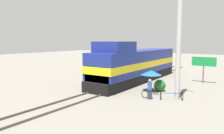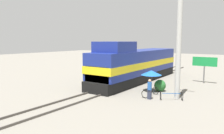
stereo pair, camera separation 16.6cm
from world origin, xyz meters
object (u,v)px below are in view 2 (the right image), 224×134
Objects in this scene: billboard_sign at (205,63)px; bicycle_spare at (150,92)px; bicycle at (171,96)px; person_bystander at (150,89)px; utility_pole at (179,34)px; locomotive at (136,65)px; vendor_umbrella at (151,73)px.

billboard_sign is 9.17m from bicycle_spare.
person_bystander is at bearing 89.97° from bicycle.
utility_pole is at bearing 21.45° from bicycle_spare.
locomotive is 8.57m from utility_pole.
person_bystander is (4.61, -6.20, -1.06)m from locomotive.
utility_pole is 6.34× the size of person_bystander.
utility_pole is 5.34m from bicycle_spare.
billboard_sign is (0.35, 8.10, -3.00)m from utility_pole.
utility_pole is 3.57× the size of billboard_sign.
billboard_sign is (6.71, 3.38, 0.28)m from locomotive.
person_bystander is (-2.10, -9.58, -1.34)m from billboard_sign.
locomotive is 8.94× the size of bicycle_spare.
locomotive is at bearing -153.26° from billboard_sign.
locomotive reaches higher than vendor_umbrella.
vendor_umbrella is 1.22× the size of person_bystander.
bicycle is 1.02× the size of bicycle_spare.
person_bystander reaches higher than bicycle_spare.
person_bystander is (1.01, -2.51, -0.89)m from vendor_umbrella.
locomotive is 7.80m from person_bystander.
person_bystander is at bearing -53.37° from locomotive.
bicycle is (-0.23, -0.68, -4.87)m from utility_pole.
bicycle_spare is at bearing -51.03° from locomotive.
vendor_umbrella is at bearing -45.74° from locomotive.
billboard_sign is 9.90m from person_bystander.
utility_pole is at bearing -36.63° from locomotive.
billboard_sign is at bearing 66.29° from vendor_umbrella.
utility_pole is 5.75× the size of bicycle_spare.
locomotive is at bearing 20.83° from bicycle.
locomotive is at bearing 136.20° from bicycle_spare.
utility_pole is 4.91m from person_bystander.
utility_pole is at bearing -20.54° from vendor_umbrella.
bicycle is (-0.58, -8.78, -1.87)m from billboard_sign.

